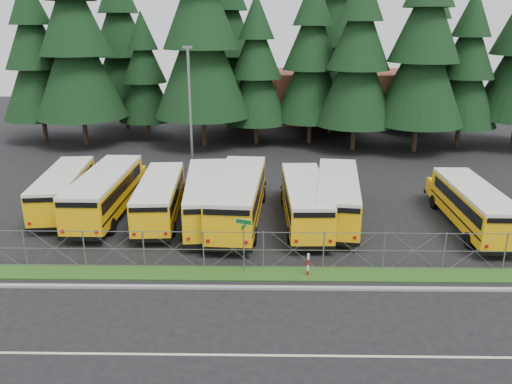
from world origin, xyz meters
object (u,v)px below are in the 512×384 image
(bus_5, at_px, (304,202))
(bus_6, at_px, (337,198))
(bus_2, at_px, (161,199))
(striped_bollard, at_px, (308,265))
(bus_4, at_px, (239,199))
(bus_3, at_px, (208,199))
(street_sign, at_px, (244,234))
(bus_east, at_px, (470,207))
(light_standard, at_px, (190,109))
(bus_1, at_px, (107,194))
(bus_0, at_px, (65,191))

(bus_5, bearing_deg, bus_6, 15.72)
(bus_2, relative_size, striped_bollard, 8.27)
(bus_4, distance_m, striped_bollard, 7.97)
(bus_3, height_order, bus_6, bus_3)
(bus_2, distance_m, street_sign, 9.04)
(bus_2, distance_m, bus_4, 4.98)
(bus_east, bearing_deg, bus_3, 177.26)
(bus_5, height_order, light_standard, light_standard)
(street_sign, bearing_deg, bus_3, 110.20)
(bus_1, height_order, bus_4, bus_4)
(bus_east, xyz_separation_m, light_standard, (-17.95, 9.68, 4.18))
(bus_0, xyz_separation_m, bus_3, (9.55, -1.75, 0.11))
(bus_4, bearing_deg, bus_1, 176.89)
(bus_east, bearing_deg, bus_5, 177.21)
(bus_3, bearing_deg, bus_4, -11.15)
(bus_1, height_order, light_standard, light_standard)
(street_sign, bearing_deg, light_standard, 106.61)
(street_sign, relative_size, light_standard, 0.28)
(bus_3, relative_size, bus_6, 1.01)
(bus_6, xyz_separation_m, bus_east, (7.77, -1.24, -0.08))
(bus_east, bearing_deg, light_standard, 152.36)
(bus_2, xyz_separation_m, street_sign, (5.50, -7.14, 0.73))
(bus_east, relative_size, striped_bollard, 8.42)
(light_standard, bearing_deg, striped_bollard, -64.01)
(bus_6, relative_size, bus_east, 1.06)
(bus_4, xyz_separation_m, bus_6, (6.10, 0.50, -0.11))
(bus_2, relative_size, light_standard, 0.98)
(bus_0, distance_m, bus_east, 25.51)
(striped_bollard, bearing_deg, bus_0, 149.45)
(bus_0, height_order, light_standard, light_standard)
(bus_2, xyz_separation_m, bus_east, (18.81, -1.27, 0.02))
(street_sign, height_order, striped_bollard, street_sign)
(striped_bollard, distance_m, light_standard, 18.40)
(street_sign, distance_m, striped_bollard, 3.47)
(light_standard, bearing_deg, bus_4, -65.46)
(bus_4, distance_m, bus_6, 6.12)
(bus_1, bearing_deg, bus_0, 164.11)
(bus_0, bearing_deg, bus_6, -11.16)
(bus_5, bearing_deg, bus_east, -4.83)
(bus_4, height_order, street_sign, bus_4)
(bus_0, relative_size, bus_2, 1.01)
(bus_6, height_order, street_sign, street_sign)
(bus_1, relative_size, bus_4, 0.95)
(bus_0, relative_size, light_standard, 0.98)
(bus_1, xyz_separation_m, striped_bollard, (12.14, -8.06, -0.83))
(striped_bollard, xyz_separation_m, light_standard, (-7.77, 15.94, 4.90))
(bus_6, relative_size, street_sign, 3.81)
(bus_6, bearing_deg, bus_4, -167.80)
(bus_5, distance_m, bus_6, 2.18)
(bus_0, height_order, bus_east, bus_east)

